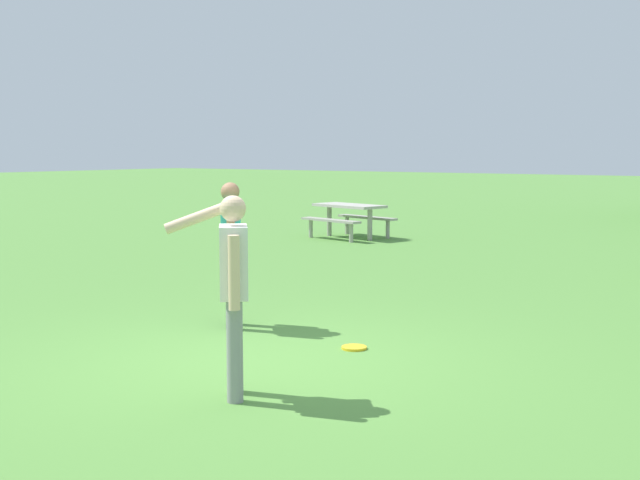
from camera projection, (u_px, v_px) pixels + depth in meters
name	position (u px, v px, depth m)	size (l,w,h in m)	color
ground_plane	(260.00, 359.00, 7.73)	(120.00, 120.00, 0.00)	#568E3D
person_thrower	(232.00, 280.00, 6.44)	(0.84, 0.48, 1.64)	gray
person_catcher	(231.00, 244.00, 9.05)	(0.43, 0.48, 1.64)	#1E234C
frisbee	(354.00, 348.00, 8.13)	(0.26, 0.26, 0.03)	yellow
picnic_table_far	(349.00, 213.00, 18.34)	(1.98, 1.78, 0.77)	#B2ADA3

